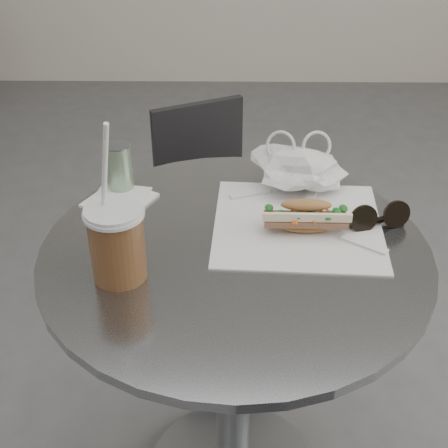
{
  "coord_description": "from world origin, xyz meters",
  "views": [
    {
      "loc": [
        -0.01,
        -0.77,
        1.45
      ],
      "look_at": [
        -0.02,
        0.21,
        0.79
      ],
      "focal_mm": 50.0,
      "sensor_mm": 36.0,
      "label": 1
    }
  ],
  "objects_px": {
    "sunglasses": "(379,218)",
    "chair_far": "(216,233)",
    "cafe_table": "(234,350)",
    "drink_can": "(119,168)",
    "iced_coffee": "(117,242)",
    "banh_mi": "(306,217)"
  },
  "relations": [
    {
      "from": "cafe_table",
      "to": "drink_can",
      "type": "relative_size",
      "value": 6.81
    },
    {
      "from": "sunglasses",
      "to": "banh_mi",
      "type": "bearing_deg",
      "value": 172.25
    },
    {
      "from": "iced_coffee",
      "to": "drink_can",
      "type": "bearing_deg",
      "value": 98.26
    },
    {
      "from": "cafe_table",
      "to": "chair_far",
      "type": "bearing_deg",
      "value": 94.79
    },
    {
      "from": "chair_far",
      "to": "drink_can",
      "type": "bearing_deg",
      "value": 41.18
    },
    {
      "from": "cafe_table",
      "to": "iced_coffee",
      "type": "relative_size",
      "value": 2.45
    },
    {
      "from": "drink_can",
      "to": "iced_coffee",
      "type": "bearing_deg",
      "value": -81.74
    },
    {
      "from": "cafe_table",
      "to": "banh_mi",
      "type": "relative_size",
      "value": 3.71
    },
    {
      "from": "sunglasses",
      "to": "drink_can",
      "type": "bearing_deg",
      "value": 151.18
    },
    {
      "from": "drink_can",
      "to": "chair_far",
      "type": "bearing_deg",
      "value": 65.65
    },
    {
      "from": "chair_far",
      "to": "drink_can",
      "type": "xyz_separation_m",
      "value": [
        -0.2,
        -0.44,
        0.48
      ]
    },
    {
      "from": "banh_mi",
      "to": "drink_can",
      "type": "height_order",
      "value": "drink_can"
    },
    {
      "from": "banh_mi",
      "to": "sunglasses",
      "type": "relative_size",
      "value": 1.58
    },
    {
      "from": "banh_mi",
      "to": "iced_coffee",
      "type": "relative_size",
      "value": 0.66
    },
    {
      "from": "sunglasses",
      "to": "chair_far",
      "type": "bearing_deg",
      "value": 106.52
    },
    {
      "from": "banh_mi",
      "to": "iced_coffee",
      "type": "distance_m",
      "value": 0.38
    },
    {
      "from": "banh_mi",
      "to": "sunglasses",
      "type": "xyz_separation_m",
      "value": [
        0.15,
        0.02,
        -0.01
      ]
    },
    {
      "from": "chair_far",
      "to": "banh_mi",
      "type": "xyz_separation_m",
      "value": [
        0.19,
        -0.6,
        0.46
      ]
    },
    {
      "from": "sunglasses",
      "to": "drink_can",
      "type": "xyz_separation_m",
      "value": [
        -0.54,
        0.14,
        0.03
      ]
    },
    {
      "from": "cafe_table",
      "to": "drink_can",
      "type": "xyz_separation_m",
      "value": [
        -0.25,
        0.22,
        0.33
      ]
    },
    {
      "from": "chair_far",
      "to": "banh_mi",
      "type": "distance_m",
      "value": 0.78
    },
    {
      "from": "iced_coffee",
      "to": "sunglasses",
      "type": "height_order",
      "value": "iced_coffee"
    }
  ]
}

